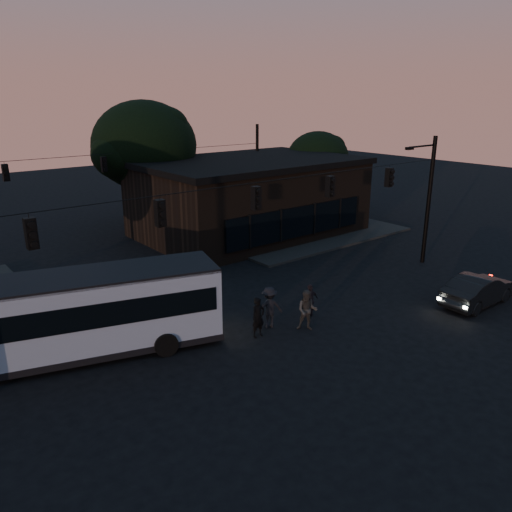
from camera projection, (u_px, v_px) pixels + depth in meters
ground at (320, 353)px, 19.61m from camera, size 120.00×120.00×0.00m
sidewalk_far_right at (297, 231)px, 37.14m from camera, size 14.00×10.00×0.15m
building at (249, 197)px, 36.01m from camera, size 15.40×10.41×5.40m
tree_behind at (144, 145)px, 36.43m from camera, size 7.60×7.60×9.43m
tree_right at (318, 158)px, 42.29m from camera, size 5.20×5.20×6.86m
signal_rig_near at (256, 224)px, 21.22m from camera, size 26.24×0.30×7.50m
signal_rig_far at (105, 182)px, 33.16m from camera, size 26.24×0.30×7.50m
bus at (66, 313)px, 18.74m from camera, size 11.88×5.89×3.27m
car at (479, 290)px, 24.00m from camera, size 4.52×1.62×1.48m
pedestrian_a at (258, 317)px, 20.68m from camera, size 0.64×0.43×1.75m
pedestrian_b at (307, 310)px, 21.30m from camera, size 1.10×1.10×1.80m
pedestrian_c at (310, 300)px, 22.63m from camera, size 0.92×0.39×1.57m
pedestrian_d at (269, 307)px, 21.52m from camera, size 1.37×1.11×1.86m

